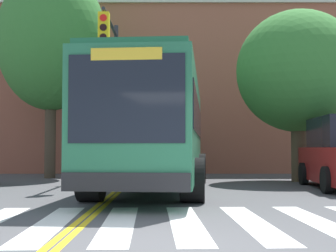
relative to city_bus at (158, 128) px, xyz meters
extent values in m
plane|color=#4C4C4F|center=(0.22, -8.27, -1.90)|extent=(120.00, 120.00, 0.00)
cube|color=white|center=(-1.64, -6.58, -1.89)|extent=(0.68, 4.13, 0.01)
cube|color=white|center=(-0.50, -6.54, -1.89)|extent=(0.68, 4.13, 0.01)
cube|color=white|center=(0.64, -6.50, -1.89)|extent=(0.68, 4.13, 0.01)
cube|color=white|center=(1.78, -6.46, -1.89)|extent=(0.68, 4.13, 0.01)
cube|color=white|center=(2.91, -6.42, -1.89)|extent=(0.68, 4.13, 0.01)
cube|color=gold|center=(-1.23, 7.50, -1.89)|extent=(0.12, 36.00, 0.01)
cube|color=gold|center=(-1.07, 7.50, -1.89)|extent=(0.12, 36.00, 0.01)
cube|color=#28704C|center=(0.00, -0.02, -0.01)|extent=(3.45, 11.33, 2.87)
cube|color=black|center=(1.26, -0.13, 0.27)|extent=(0.88, 10.23, 1.03)
cube|color=black|center=(-1.27, 0.08, 0.27)|extent=(0.88, 10.23, 1.03)
cube|color=black|center=(-0.47, -5.60, 0.33)|extent=(2.26, 0.21, 1.72)
cube|color=yellow|center=(-0.47, -5.60, 1.19)|extent=(1.39, 0.15, 0.24)
cube|color=#232326|center=(-0.47, -5.62, -1.27)|extent=(2.47, 0.31, 0.36)
cube|color=#246444|center=(0.00, -0.02, 1.50)|extent=(3.26, 10.87, 0.16)
cylinder|color=black|center=(0.91, -3.57, -1.37)|extent=(0.65, 1.09, 1.05)
cylinder|color=black|center=(-1.49, -3.37, -1.37)|extent=(0.65, 1.09, 1.05)
cylinder|color=black|center=(1.41, 2.38, -1.37)|extent=(0.65, 1.09, 1.05)
cylinder|color=black|center=(-0.99, 2.58, -1.37)|extent=(0.65, 1.09, 1.05)
cylinder|color=black|center=(1.50, 3.47, -1.37)|extent=(0.65, 1.09, 1.05)
cylinder|color=black|center=(-0.90, 3.67, -1.37)|extent=(0.65, 1.09, 1.05)
cylinder|color=black|center=(4.77, -1.42, -1.52)|extent=(0.28, 0.77, 0.76)
cylinder|color=black|center=(5.01, 1.65, -1.52)|extent=(0.28, 0.77, 0.76)
cube|color=navy|center=(-0.67, 9.43, -1.14)|extent=(2.53, 4.96, 1.10)
cube|color=black|center=(-0.68, 9.48, -0.13)|extent=(2.12, 3.14, 0.91)
cube|color=white|center=(0.20, 7.12, -1.03)|extent=(0.20, 0.06, 0.14)
cube|color=white|center=(-0.98, 6.98, -1.03)|extent=(0.20, 0.06, 0.14)
cylinder|color=black|center=(0.51, 8.09, -1.52)|extent=(0.31, 0.78, 0.76)
cylinder|color=black|center=(-1.50, 7.85, -1.52)|extent=(0.31, 0.78, 0.76)
cylinder|color=black|center=(0.16, 11.02, -1.52)|extent=(0.31, 0.78, 0.76)
cylinder|color=black|center=(-1.85, 10.78, -1.52)|extent=(0.31, 0.78, 0.76)
cylinder|color=#28282D|center=(-1.66, 3.25, 1.09)|extent=(0.16, 0.16, 5.97)
cylinder|color=#28282D|center=(-1.66, 1.48, 3.69)|extent=(0.12, 3.53, 0.11)
cube|color=yellow|center=(-1.66, -0.13, 3.09)|extent=(0.34, 0.28, 1.00)
cylinder|color=red|center=(-1.66, -0.28, 3.39)|extent=(0.22, 0.03, 0.22)
cylinder|color=black|center=(-1.66, -0.28, 3.09)|extent=(0.22, 0.03, 0.22)
cylinder|color=black|center=(-1.66, -0.28, 2.79)|extent=(0.22, 0.03, 0.22)
cylinder|color=brown|center=(5.31, 3.18, -0.79)|extent=(0.61, 0.61, 2.22)
ellipsoid|color=#387A33|center=(5.31, 3.18, 2.31)|extent=(4.97, 4.56, 4.67)
cylinder|color=#4C3D2D|center=(-4.65, 5.24, -0.24)|extent=(0.46, 0.46, 3.32)
ellipsoid|color=#387A33|center=(-4.65, 5.24, 4.00)|extent=(6.31, 6.09, 6.07)
cube|color=#9E5642|center=(0.17, 11.46, 2.70)|extent=(43.93, 6.04, 9.19)
cube|color=black|center=(0.17, 8.41, 0.40)|extent=(1.10, 0.06, 1.40)
cube|color=black|center=(0.17, 8.41, 2.97)|extent=(1.10, 0.06, 1.40)
camera|label=1|loc=(0.33, -14.52, -0.61)|focal=50.00mm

